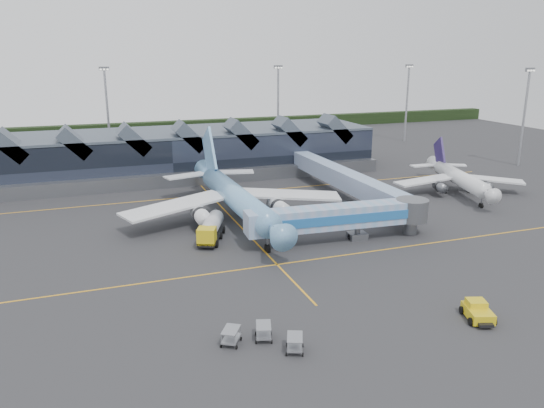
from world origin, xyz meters
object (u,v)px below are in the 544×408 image
object	(u,v)px
main_airliner	(234,196)
jet_bridge	(350,216)
regional_jet	(458,177)
pushback_tug	(478,312)
fuel_truck	(212,227)

from	to	relation	value
main_airliner	jet_bridge	world-z (taller)	main_airliner
jet_bridge	main_airliner	bearing A→B (deg)	134.24
regional_jet	jet_bridge	xyz separation A→B (m)	(-31.82, -16.73, 0.51)
pushback_tug	jet_bridge	bearing A→B (deg)	110.81
regional_jet	fuel_truck	distance (m)	51.06
main_airliner	jet_bridge	distance (m)	19.51
jet_bridge	fuel_truck	world-z (taller)	jet_bridge
fuel_truck	regional_jet	bearing A→B (deg)	34.92
pushback_tug	fuel_truck	bearing A→B (deg)	139.47
jet_bridge	pushback_tug	world-z (taller)	jet_bridge
jet_bridge	pushback_tug	distance (m)	25.35
main_airliner	pushback_tug	distance (m)	42.41
regional_jet	pushback_tug	size ratio (longest dim) A/B	6.09
main_airliner	pushback_tug	bearing A→B (deg)	-71.88
main_airliner	regional_jet	size ratio (longest dim) A/B	1.53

